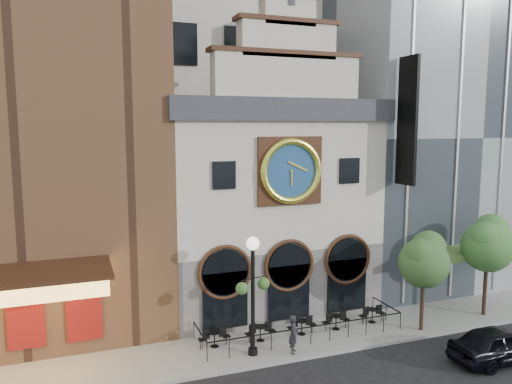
{
  "coord_description": "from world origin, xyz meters",
  "views": [
    {
      "loc": [
        -10.75,
        -19.89,
        10.9
      ],
      "look_at": [
        -1.12,
        6.0,
        7.22
      ],
      "focal_mm": 35.0,
      "sensor_mm": 36.0,
      "label": 1
    }
  ],
  "objects_px": {
    "bistro_3": "(336,321)",
    "tree_left": "(424,259)",
    "lamppost": "(253,283)",
    "car_right": "(500,344)",
    "bistro_4": "(372,314)",
    "bistro_0": "(214,338)",
    "bistro_1": "(260,332)",
    "tree_right": "(488,242)",
    "bistro_2": "(302,326)",
    "pedestrian": "(294,334)"
  },
  "relations": [
    {
      "from": "bistro_3",
      "to": "tree_left",
      "type": "relative_size",
      "value": 0.3
    },
    {
      "from": "lamppost",
      "to": "car_right",
      "type": "bearing_deg",
      "value": -37.95
    },
    {
      "from": "car_right",
      "to": "bistro_3",
      "type": "bearing_deg",
      "value": 44.63
    },
    {
      "from": "bistro_4",
      "to": "car_right",
      "type": "height_order",
      "value": "car_right"
    },
    {
      "from": "bistro_0",
      "to": "car_right",
      "type": "distance_m",
      "value": 13.42
    },
    {
      "from": "bistro_1",
      "to": "tree_right",
      "type": "xyz_separation_m",
      "value": [
        13.33,
        -1.12,
        3.77
      ]
    },
    {
      "from": "lamppost",
      "to": "tree_right",
      "type": "relative_size",
      "value": 0.99
    },
    {
      "from": "bistro_1",
      "to": "bistro_4",
      "type": "height_order",
      "value": "same"
    },
    {
      "from": "car_right",
      "to": "lamppost",
      "type": "bearing_deg",
      "value": 68.0
    },
    {
      "from": "bistro_2",
      "to": "car_right",
      "type": "xyz_separation_m",
      "value": [
        7.46,
        -5.63,
        0.22
      ]
    },
    {
      "from": "bistro_4",
      "to": "car_right",
      "type": "distance_m",
      "value": 6.52
    },
    {
      "from": "bistro_1",
      "to": "pedestrian",
      "type": "bearing_deg",
      "value": -60.68
    },
    {
      "from": "bistro_4",
      "to": "lamppost",
      "type": "xyz_separation_m",
      "value": [
        -7.5,
        -1.36,
        3.06
      ]
    },
    {
      "from": "bistro_1",
      "to": "tree_left",
      "type": "xyz_separation_m",
      "value": [
        8.54,
        -1.65,
        3.39
      ]
    },
    {
      "from": "bistro_1",
      "to": "bistro_2",
      "type": "bearing_deg",
      "value": -0.6
    },
    {
      "from": "bistro_2",
      "to": "lamppost",
      "type": "xyz_separation_m",
      "value": [
        -3.17,
        -1.27,
        3.06
      ]
    },
    {
      "from": "bistro_1",
      "to": "bistro_3",
      "type": "height_order",
      "value": "same"
    },
    {
      "from": "bistro_2",
      "to": "bistro_3",
      "type": "xyz_separation_m",
      "value": [
        1.99,
        -0.04,
        0.0
      ]
    },
    {
      "from": "pedestrian",
      "to": "tree_right",
      "type": "relative_size",
      "value": 0.32
    },
    {
      "from": "lamppost",
      "to": "bistro_4",
      "type": "bearing_deg",
      "value": -5.34
    },
    {
      "from": "car_right",
      "to": "tree_left",
      "type": "xyz_separation_m",
      "value": [
        -1.21,
        3.99,
        3.17
      ]
    },
    {
      "from": "tree_left",
      "to": "pedestrian",
      "type": "bearing_deg",
      "value": -178.95
    },
    {
      "from": "bistro_3",
      "to": "bistro_2",
      "type": "bearing_deg",
      "value": 178.94
    },
    {
      "from": "tree_right",
      "to": "bistro_2",
      "type": "bearing_deg",
      "value": 174.3
    },
    {
      "from": "bistro_4",
      "to": "pedestrian",
      "type": "distance_m",
      "value": 5.93
    },
    {
      "from": "bistro_2",
      "to": "car_right",
      "type": "distance_m",
      "value": 9.34
    },
    {
      "from": "bistro_3",
      "to": "tree_right",
      "type": "height_order",
      "value": "tree_right"
    },
    {
      "from": "bistro_4",
      "to": "tree_left",
      "type": "xyz_separation_m",
      "value": [
        1.92,
        -1.72,
        3.39
      ]
    },
    {
      "from": "bistro_1",
      "to": "tree_left",
      "type": "height_order",
      "value": "tree_left"
    },
    {
      "from": "bistro_3",
      "to": "car_right",
      "type": "relative_size",
      "value": 0.32
    },
    {
      "from": "bistro_4",
      "to": "pedestrian",
      "type": "height_order",
      "value": "pedestrian"
    },
    {
      "from": "car_right",
      "to": "tree_right",
      "type": "xyz_separation_m",
      "value": [
        3.58,
        4.52,
        3.54
      ]
    },
    {
      "from": "tree_left",
      "to": "tree_right",
      "type": "xyz_separation_m",
      "value": [
        4.79,
        0.53,
        0.37
      ]
    },
    {
      "from": "bistro_1",
      "to": "bistro_3",
      "type": "bearing_deg",
      "value": -0.81
    },
    {
      "from": "bistro_4",
      "to": "bistro_0",
      "type": "bearing_deg",
      "value": 179.47
    },
    {
      "from": "bistro_0",
      "to": "bistro_3",
      "type": "bearing_deg",
      "value": -1.84
    },
    {
      "from": "lamppost",
      "to": "bistro_2",
      "type": "bearing_deg",
      "value": 6.21
    },
    {
      "from": "bistro_3",
      "to": "bistro_4",
      "type": "height_order",
      "value": "same"
    },
    {
      "from": "bistro_1",
      "to": "bistro_0",
      "type": "bearing_deg",
      "value": 176.28
    },
    {
      "from": "bistro_0",
      "to": "bistro_2",
      "type": "bearing_deg",
      "value": -2.18
    },
    {
      "from": "bistro_3",
      "to": "tree_right",
      "type": "distance_m",
      "value": 9.86
    },
    {
      "from": "bistro_4",
      "to": "pedestrian",
      "type": "relative_size",
      "value": 0.85
    },
    {
      "from": "car_right",
      "to": "tree_left",
      "type": "bearing_deg",
      "value": 17.09
    },
    {
      "from": "bistro_3",
      "to": "lamppost",
      "type": "xyz_separation_m",
      "value": [
        -5.16,
        -1.23,
        3.06
      ]
    },
    {
      "from": "bistro_4",
      "to": "tree_right",
      "type": "xyz_separation_m",
      "value": [
        6.71,
        -1.19,
        3.77
      ]
    },
    {
      "from": "bistro_3",
      "to": "lamppost",
      "type": "height_order",
      "value": "lamppost"
    },
    {
      "from": "bistro_4",
      "to": "tree_right",
      "type": "height_order",
      "value": "tree_right"
    },
    {
      "from": "bistro_4",
      "to": "bistro_1",
      "type": "bearing_deg",
      "value": -179.4
    },
    {
      "from": "bistro_2",
      "to": "bistro_4",
      "type": "xyz_separation_m",
      "value": [
        4.33,
        0.09,
        0.0
      ]
    },
    {
      "from": "bistro_3",
      "to": "bistro_0",
      "type": "bearing_deg",
      "value": 178.16
    }
  ]
}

